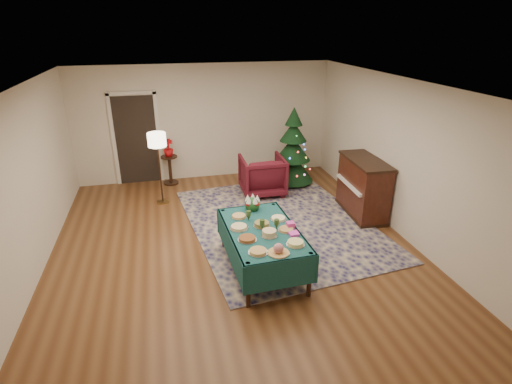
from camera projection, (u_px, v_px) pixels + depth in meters
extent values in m
plane|color=#593319|center=(234.00, 246.00, 6.84)|extent=(7.00, 7.00, 0.00)
plane|color=white|center=(230.00, 85.00, 5.78)|extent=(7.00, 7.00, 0.00)
plane|color=beige|center=(205.00, 123.00, 9.43)|extent=(6.00, 0.00, 6.00)
plane|color=beige|center=(311.00, 321.00, 3.18)|extent=(6.00, 0.00, 6.00)
plane|color=beige|center=(24.00, 190.00, 5.66)|extent=(0.00, 7.00, 7.00)
plane|color=beige|center=(401.00, 158.00, 6.95)|extent=(0.00, 7.00, 7.00)
cube|color=black|center=(137.00, 141.00, 9.20)|extent=(0.92, 0.02, 2.04)
cube|color=silver|center=(114.00, 141.00, 9.08)|extent=(0.08, 0.04, 2.14)
cube|color=silver|center=(159.00, 138.00, 9.29)|extent=(0.08, 0.04, 2.14)
cube|color=silver|center=(131.00, 93.00, 8.77)|extent=(1.08, 0.04, 0.08)
cube|color=#141348|center=(279.00, 223.00, 7.63)|extent=(3.65, 4.53, 0.02)
cylinder|color=black|center=(248.00, 285.00, 5.25)|extent=(0.07, 0.07, 0.70)
cylinder|color=black|center=(224.00, 229.00, 6.68)|extent=(0.07, 0.07, 0.70)
cylinder|color=black|center=(310.00, 275.00, 5.47)|extent=(0.07, 0.07, 0.70)
cylinder|color=black|center=(273.00, 222.00, 6.90)|extent=(0.07, 0.07, 0.70)
cube|color=#123E40|center=(262.00, 231.00, 5.94)|extent=(1.09, 1.80, 0.04)
cube|color=#123E40|center=(248.00, 217.00, 6.80)|extent=(1.05, 0.07, 0.44)
cube|color=#123E40|center=(281.00, 275.00, 5.25)|extent=(1.05, 0.07, 0.44)
cube|color=#123E40|center=(293.00, 238.00, 6.15)|extent=(0.10, 1.79, 0.44)
cube|color=#123E40|center=(230.00, 247.00, 5.90)|extent=(0.10, 1.79, 0.44)
cylinder|color=silver|center=(258.00, 252.00, 5.34)|extent=(0.27, 0.27, 0.01)
cylinder|color=tan|center=(258.00, 251.00, 5.33)|extent=(0.23, 0.23, 0.03)
cylinder|color=silver|center=(278.00, 253.00, 5.32)|extent=(0.30, 0.30, 0.01)
sphere|color=#CC727A|center=(279.00, 248.00, 5.29)|extent=(0.14, 0.14, 0.14)
cylinder|color=silver|center=(295.00, 244.00, 5.53)|extent=(0.26, 0.26, 0.01)
cylinder|color=#D8D172|center=(295.00, 243.00, 5.52)|extent=(0.22, 0.22, 0.05)
cylinder|color=silver|center=(247.00, 240.00, 5.65)|extent=(0.28, 0.28, 0.01)
cylinder|color=brown|center=(247.00, 238.00, 5.64)|extent=(0.24, 0.24, 0.04)
cylinder|color=silver|center=(269.00, 236.00, 5.75)|extent=(0.24, 0.24, 0.01)
cylinder|color=tan|center=(269.00, 233.00, 5.73)|extent=(0.20, 0.20, 0.08)
cylinder|color=silver|center=(286.00, 230.00, 5.91)|extent=(0.25, 0.25, 0.01)
cylinder|color=#B2844C|center=(286.00, 229.00, 5.90)|extent=(0.21, 0.21, 0.03)
cylinder|color=silver|center=(239.00, 228.00, 5.96)|extent=(0.28, 0.28, 0.01)
cylinder|color=#D8BF7F|center=(239.00, 227.00, 5.95)|extent=(0.24, 0.24, 0.04)
cylinder|color=silver|center=(262.00, 226.00, 6.03)|extent=(0.26, 0.26, 0.01)
cylinder|color=maroon|center=(262.00, 224.00, 6.02)|extent=(0.22, 0.22, 0.06)
cylinder|color=silver|center=(278.00, 219.00, 6.24)|extent=(0.25, 0.25, 0.01)
cylinder|color=#F2EACC|center=(278.00, 218.00, 6.23)|extent=(0.22, 0.22, 0.03)
cylinder|color=silver|center=(239.00, 217.00, 6.31)|extent=(0.25, 0.25, 0.01)
cylinder|color=tan|center=(239.00, 216.00, 6.30)|extent=(0.21, 0.21, 0.03)
cone|color=#2D471E|center=(249.00, 218.00, 6.19)|extent=(0.07, 0.07, 0.08)
cylinder|color=#2D471E|center=(249.00, 213.00, 6.16)|extent=(0.07, 0.07, 0.08)
cone|color=#2D471E|center=(277.00, 227.00, 5.93)|extent=(0.07, 0.07, 0.08)
cylinder|color=#2D471E|center=(277.00, 222.00, 5.90)|extent=(0.07, 0.07, 0.08)
cone|color=#2D471E|center=(262.00, 227.00, 5.92)|extent=(0.07, 0.07, 0.08)
cylinder|color=#2D471E|center=(262.00, 222.00, 5.89)|extent=(0.07, 0.07, 0.08)
cube|color=#E840BE|center=(294.00, 234.00, 5.78)|extent=(0.14, 0.14, 0.04)
cube|color=#D63BA0|center=(290.00, 225.00, 5.97)|extent=(0.12, 0.12, 0.09)
sphere|color=#1E4C1E|center=(252.00, 205.00, 6.53)|extent=(0.24, 0.24, 0.24)
cone|color=white|center=(257.00, 198.00, 6.50)|extent=(0.09, 0.09, 0.11)
cone|color=white|center=(253.00, 196.00, 6.56)|extent=(0.09, 0.09, 0.11)
cone|color=white|center=(248.00, 198.00, 6.51)|extent=(0.09, 0.09, 0.11)
cone|color=white|center=(249.00, 200.00, 6.42)|extent=(0.09, 0.09, 0.11)
cone|color=white|center=(255.00, 200.00, 6.42)|extent=(0.09, 0.09, 0.11)
sphere|color=#B20C0F|center=(257.00, 201.00, 6.58)|extent=(0.07, 0.07, 0.07)
sphere|color=#B20C0F|center=(248.00, 201.00, 6.57)|extent=(0.07, 0.07, 0.07)
sphere|color=#B20C0F|center=(248.00, 204.00, 6.44)|extent=(0.07, 0.07, 0.07)
sphere|color=#B20C0F|center=(257.00, 204.00, 6.45)|extent=(0.07, 0.07, 0.07)
imported|color=#51111C|center=(262.00, 173.00, 8.77)|extent=(0.94, 0.88, 0.95)
cylinder|color=#A57F3F|center=(163.00, 202.00, 8.50)|extent=(0.26, 0.26, 0.03)
cylinder|color=black|center=(160.00, 172.00, 8.23)|extent=(0.04, 0.04, 1.38)
cylinder|color=#FFEABF|center=(157.00, 140.00, 7.96)|extent=(0.37, 0.37, 0.28)
cylinder|color=black|center=(171.00, 183.00, 9.49)|extent=(0.34, 0.34, 0.04)
cylinder|color=black|center=(170.00, 170.00, 9.37)|extent=(0.08, 0.08, 0.63)
cylinder|color=black|center=(169.00, 157.00, 9.24)|extent=(0.38, 0.38, 0.03)
imported|color=red|center=(169.00, 151.00, 9.19)|extent=(0.23, 0.40, 0.23)
cylinder|color=black|center=(292.00, 180.00, 9.49)|extent=(0.11, 0.11, 0.14)
cone|color=black|center=(292.00, 167.00, 9.36)|extent=(1.21, 1.21, 0.63)
cone|color=black|center=(293.00, 148.00, 9.18)|extent=(0.99, 0.99, 0.54)
cone|color=black|center=(293.00, 131.00, 9.02)|extent=(0.75, 0.75, 0.45)
cone|color=black|center=(294.00, 116.00, 8.89)|extent=(0.49, 0.49, 0.41)
cube|color=black|center=(360.00, 212.00, 8.00)|extent=(0.63, 1.33, 0.07)
cube|color=black|center=(363.00, 187.00, 7.79)|extent=(0.61, 1.31, 1.06)
cube|color=black|center=(366.00, 161.00, 7.57)|extent=(0.65, 1.35, 0.05)
cube|color=white|center=(350.00, 185.00, 7.71)|extent=(0.17, 1.10, 0.05)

